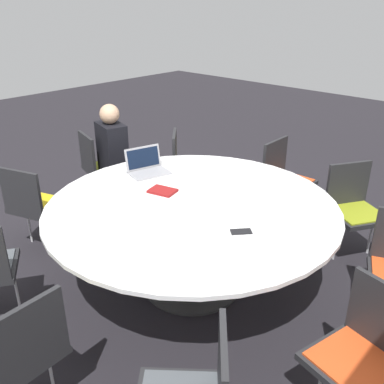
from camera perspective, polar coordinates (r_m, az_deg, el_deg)
The scene contains 13 objects.
ground_plane at distance 3.61m, azimuth 0.00°, elevation -12.19°, with size 16.00×16.00×0.00m, color black.
conference_table at distance 3.27m, azimuth 0.00°, elevation -3.06°, with size 2.20×2.20×0.74m.
chair_0 at distance 4.81m, azimuth -12.20°, elevation 3.74°, with size 0.52×0.54×0.84m.
chair_1 at distance 4.07m, azimuth -20.32°, elevation -1.21°, with size 0.54×0.55×0.84m.
chair_3 at distance 2.53m, azimuth -22.07°, elevation -18.88°, with size 0.47×0.45×0.84m.
chair_5 at distance 2.53m, azimuth 22.08°, elevation -18.87°, with size 0.51×0.52×0.84m.
chair_7 at distance 4.04m, azimuth 20.80°, elevation -1.53°, with size 0.59×0.59×0.84m.
chair_8 at distance 4.50m, azimuth 12.22°, elevation 2.27°, with size 0.45×0.43×0.84m.
chair_9 at distance 4.71m, azimuth -0.75°, elevation 3.86°, with size 0.61×0.61×0.84m.
person_0 at distance 4.56m, azimuth -10.38°, elevation 5.37°, with size 0.32×0.41×1.19m.
laptop at distance 3.82m, azimuth -6.07°, elevation 3.39°, with size 0.39×0.34×0.21m.
spiral_notebook at distance 3.43m, azimuth -3.94°, elevation 0.15°, with size 0.20×0.24×0.02m.
cell_phone at distance 2.87m, azimuth 6.56°, elevation -5.26°, with size 0.15×0.14×0.01m.
Camera 1 is at (2.12, 1.97, 2.16)m, focal length 40.00 mm.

